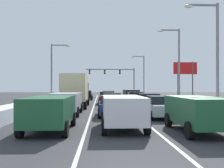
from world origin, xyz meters
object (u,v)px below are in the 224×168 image
suv_green_right_lane_nearest (197,111)px  street_lamp_right_near (213,48)px  street_lamp_right_far (142,72)px  sedan_tan_center_lane_third (112,101)px  suv_green_left_lane_nearest (50,110)px  sedan_silver_right_lane_second (160,107)px  suv_silver_left_lane_second (67,101)px  sedan_black_left_lane_fifth (86,95)px  street_lamp_right_mid (176,60)px  sedan_red_center_lane_fourth (107,98)px  sedan_gray_center_lane_fifth (108,96)px  box_truck_left_lane_third (76,89)px  suv_white_center_lane_nearest (123,109)px  traffic_light_gantry (117,75)px  sedan_charcoal_right_lane_third (149,101)px  street_lamp_left_mid (54,67)px  sedan_maroon_right_lane_fourth (135,98)px  roadside_sign_right (185,73)px  suv_black_right_lane_fifth (131,94)px  sedan_navy_center_lane_second (112,106)px

suv_green_right_lane_nearest → street_lamp_right_near: (3.81, 7.09, 3.99)m
street_lamp_right_near → street_lamp_right_far: (-0.27, 32.18, -0.13)m
sedan_tan_center_lane_third → suv_green_left_lane_nearest: 13.67m
sedan_silver_right_lane_second → suv_silver_left_lane_second: 7.07m
sedan_black_left_lane_fifth → street_lamp_right_mid: bearing=-48.6°
sedan_red_center_lane_fourth → sedan_gray_center_lane_fifth: 5.88m
sedan_silver_right_lane_second → box_truck_left_lane_third: 11.41m
suv_white_center_lane_nearest → traffic_light_gantry: traffic_light_gantry is taller
sedan_charcoal_right_lane_third → sedan_tan_center_lane_third: size_ratio=1.00×
suv_green_right_lane_nearest → suv_green_left_lane_nearest: same height
sedan_black_left_lane_fifth → traffic_light_gantry: size_ratio=0.41×
sedan_black_left_lane_fifth → street_lamp_right_near: 25.84m
suv_white_center_lane_nearest → suv_green_left_lane_nearest: same height
sedan_black_left_lane_fifth → street_lamp_right_mid: street_lamp_right_mid is taller
street_lamp_left_mid → suv_silver_left_lane_second: bearing=-76.9°
suv_green_right_lane_nearest → sedan_maroon_right_lane_fourth: bearing=91.3°
sedan_maroon_right_lane_fourth → traffic_light_gantry: size_ratio=0.41×
traffic_light_gantry → suv_green_left_lane_nearest: bearing=-97.6°
suv_white_center_lane_nearest → sedan_charcoal_right_lane_third: bearing=73.2°
suv_green_right_lane_nearest → sedan_tan_center_lane_third: (-3.48, 13.88, -0.25)m
sedan_charcoal_right_lane_third → suv_green_left_lane_nearest: suv_green_left_lane_nearest is taller
sedan_tan_center_lane_third → box_truck_left_lane_third: box_truck_left_lane_third is taller
street_lamp_right_far → sedan_gray_center_lane_fifth: bearing=-118.3°
roadside_sign_right → suv_green_left_lane_nearest: bearing=-122.0°
box_truck_left_lane_third → sedan_charcoal_right_lane_third: bearing=-20.9°
sedan_charcoal_right_lane_third → suv_silver_left_lane_second: (-7.12, -4.32, 0.25)m
sedan_red_center_lane_fourth → sedan_gray_center_lane_fifth: size_ratio=1.00×
suv_white_center_lane_nearest → suv_silver_left_lane_second: 7.89m
roadside_sign_right → street_lamp_right_near: bearing=-100.7°
suv_green_left_lane_nearest → street_lamp_right_near: street_lamp_right_near is taller
sedan_charcoal_right_lane_third → suv_silver_left_lane_second: 8.33m
sedan_maroon_right_lane_fourth → street_lamp_right_far: street_lamp_right_far is taller
sedan_silver_right_lane_second → roadside_sign_right: (7.25, 16.95, 3.25)m
suv_white_center_lane_nearest → sedan_tan_center_lane_third: (-0.02, 12.78, -0.25)m
suv_black_right_lane_fifth → sedan_red_center_lane_fourth: bearing=-122.1°
street_lamp_right_far → roadside_sign_right: size_ratio=1.48×
roadside_sign_right → sedan_black_left_lane_fifth: bearing=151.5°
sedan_maroon_right_lane_fourth → sedan_charcoal_right_lane_third: bearing=-86.8°
sedan_silver_right_lane_second → suv_silver_left_lane_second: suv_silver_left_lane_second is taller
sedan_charcoal_right_lane_third → street_lamp_right_mid: 8.17m
suv_green_right_lane_nearest → street_lamp_left_mid: street_lamp_left_mid is taller
sedan_tan_center_lane_third → street_lamp_right_mid: 9.65m
sedan_charcoal_right_lane_third → street_lamp_right_mid: bearing=52.5°
sedan_charcoal_right_lane_third → sedan_red_center_lane_fourth: 8.85m
street_lamp_right_near → sedan_navy_center_lane_second: bearing=-179.6°
box_truck_left_lane_third → street_lamp_right_mid: size_ratio=0.82×
roadside_sign_right → suv_white_center_lane_nearest: bearing=-115.3°
sedan_navy_center_lane_second → sedan_gray_center_lane_fifth: size_ratio=1.00×
sedan_silver_right_lane_second → street_lamp_right_mid: 13.51m
sedan_navy_center_lane_second → street_lamp_right_near: bearing=0.4°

